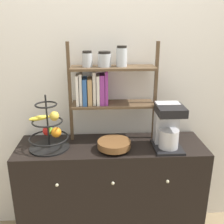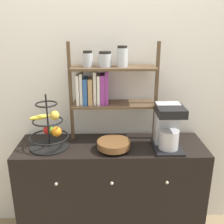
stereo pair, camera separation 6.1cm
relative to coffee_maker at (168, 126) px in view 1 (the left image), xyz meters
The scene contains 6 objects.
wall_back 0.58m from the coffee_maker, 143.23° to the left, with size 7.00×0.05×2.60m, color silver.
sideboard 0.73m from the coffee_maker, behind, with size 1.43×0.45×0.88m.
coffee_maker is the anchor object (origin of this frame).
fruit_stand 0.87m from the coffee_maker, behind, with size 0.29×0.29×0.41m.
wooden_bowl 0.42m from the coffee_maker, behind, with size 0.24×0.24×0.07m.
shelf_hutch 0.58m from the coffee_maker, 160.61° to the left, with size 0.68×0.20×0.76m.
Camera 1 is at (-0.09, -1.59, 1.76)m, focal length 42.00 mm.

